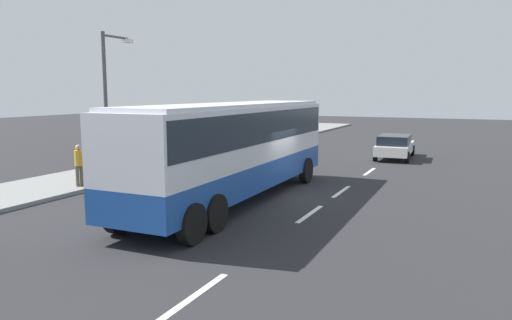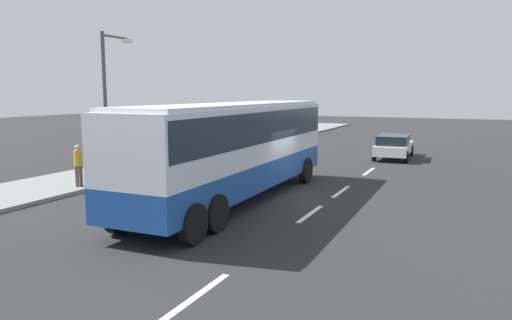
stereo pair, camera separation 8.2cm
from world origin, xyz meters
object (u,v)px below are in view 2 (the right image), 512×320
(car_white_minivan, at_px, (394,146))
(pedestrian_near_curb, at_px, (78,162))
(coach_bus, at_px, (235,141))
(street_lamp, at_px, (108,95))

(car_white_minivan, relative_size, pedestrian_near_curb, 2.86)
(coach_bus, bearing_deg, street_lamp, 80.71)
(coach_bus, xyz_separation_m, car_white_minivan, (14.03, -3.36, -1.43))
(car_white_minivan, distance_m, pedestrian_near_curb, 17.94)
(coach_bus, distance_m, street_lamp, 6.87)
(street_lamp, bearing_deg, car_white_minivan, -37.36)
(pedestrian_near_curb, bearing_deg, coach_bus, 33.37)
(coach_bus, bearing_deg, pedestrian_near_curb, 96.37)
(car_white_minivan, bearing_deg, coach_bus, 164.12)
(coach_bus, relative_size, street_lamp, 1.94)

